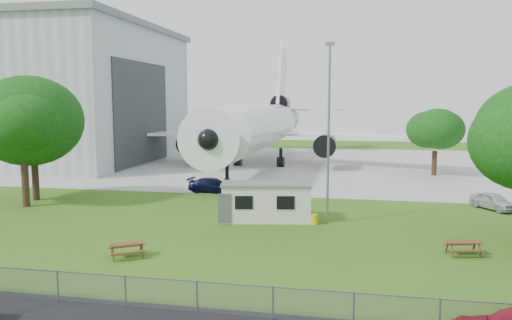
% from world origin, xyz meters
% --- Properties ---
extents(ground, '(160.00, 160.00, 0.00)m').
position_xyz_m(ground, '(0.00, 0.00, 0.00)').
color(ground, '#44751B').
extents(concrete_apron, '(120.00, 46.00, 0.03)m').
position_xyz_m(concrete_apron, '(0.00, 38.00, 0.01)').
color(concrete_apron, '#B7B7B2').
rests_on(concrete_apron, ground).
extents(hangar, '(43.00, 31.00, 18.55)m').
position_xyz_m(hangar, '(-37.97, 36.00, 9.41)').
color(hangar, '#B2B7BC').
rests_on(hangar, ground).
extents(airliner, '(46.36, 47.73, 17.69)m').
position_xyz_m(airliner, '(-2.00, 35.86, 5.27)').
color(airliner, white).
rests_on(airliner, ground).
extents(site_cabin, '(6.94, 3.72, 2.62)m').
position_xyz_m(site_cabin, '(3.99, 6.21, 1.31)').
color(site_cabin, silver).
rests_on(site_cabin, ground).
extents(picnic_west, '(2.32, 2.23, 0.76)m').
position_xyz_m(picnic_west, '(-1.81, -3.45, 0.00)').
color(picnic_west, brown).
rests_on(picnic_west, ground).
extents(picnic_east, '(2.08, 1.85, 0.76)m').
position_xyz_m(picnic_east, '(15.79, 0.39, 0.00)').
color(picnic_east, brown).
rests_on(picnic_east, ground).
extents(fence, '(58.00, 0.04, 1.30)m').
position_xyz_m(fence, '(0.00, -9.50, 0.00)').
color(fence, gray).
rests_on(fence, ground).
extents(lamp_mast, '(0.16, 0.16, 12.00)m').
position_xyz_m(lamp_mast, '(8.20, 6.20, 6.00)').
color(lamp_mast, slate).
rests_on(lamp_mast, ground).
extents(tree_west_big, '(8.65, 8.65, 11.21)m').
position_xyz_m(tree_west_big, '(-16.28, 9.58, 6.88)').
color(tree_west_big, '#382619').
rests_on(tree_west_big, ground).
extents(tree_west_small, '(5.94, 5.94, 9.17)m').
position_xyz_m(tree_west_small, '(-15.38, 7.02, 6.17)').
color(tree_west_small, '#382619').
rests_on(tree_west_small, ground).
extents(tree_far_apron, '(5.25, 5.25, 7.38)m').
position_xyz_m(tree_far_apron, '(18.76, 30.81, 4.73)').
color(tree_far_apron, '#382619').
rests_on(tree_far_apron, ground).
extents(car_ne_hatch, '(3.29, 4.01, 1.29)m').
position_xyz_m(car_ne_hatch, '(20.46, 12.95, 0.64)').
color(car_ne_hatch, '#B3B5BB').
rests_on(car_ne_hatch, ground).
extents(car_apron_van, '(4.58, 2.01, 1.31)m').
position_xyz_m(car_apron_van, '(-2.62, 15.75, 0.65)').
color(car_apron_van, black).
rests_on(car_apron_van, ground).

